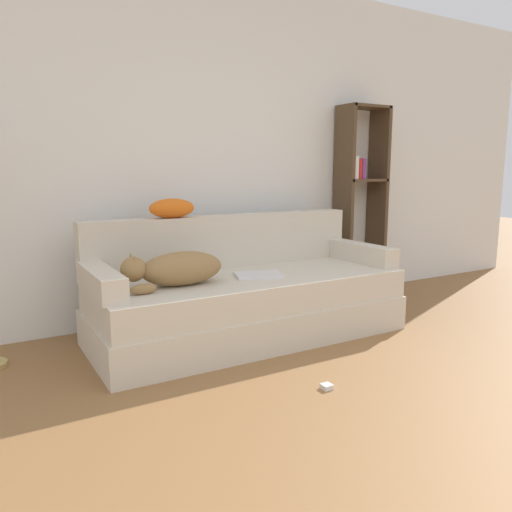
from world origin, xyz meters
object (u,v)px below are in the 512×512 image
Objects in this scene: couch at (249,306)px; bookshelf at (360,192)px; dog at (176,269)px; laptop at (259,275)px; power_adapter at (327,387)px; throw_pillow at (172,208)px.

couch is 1.26× the size of bookshelf.
couch is 0.66m from dog.
bookshelf is (1.49, 0.54, 0.75)m from couch.
dog is 1.78× the size of laptop.
bookshelf is at bearing 40.13° from laptop.
dog is at bearing -163.81° from bookshelf.
laptop is 1.02m from power_adapter.
dog is 2.01× the size of throw_pillow.
bookshelf reaches higher than throw_pillow.
power_adapter is (-0.10, -0.91, -0.44)m from laptop.
couch is 6.64× the size of throw_pillow.
couch is 0.89m from throw_pillow.
throw_pillow is (-0.42, 0.37, 0.69)m from couch.
couch is at bearing -41.00° from throw_pillow.
throw_pillow is 1.65m from power_adapter.
couch is 1.76m from bookshelf.
throw_pillow reaches higher than power_adapter.
couch is at bearing 139.06° from laptop.
dog reaches higher than couch.
throw_pillow is 0.19× the size of bookshelf.
bookshelf is at bearing 44.27° from power_adapter.
dog reaches higher than power_adapter.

